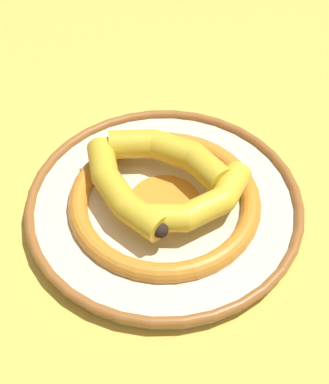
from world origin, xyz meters
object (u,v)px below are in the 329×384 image
(banana_b, at_px, (198,205))
(banana_a, at_px, (118,187))
(decorative_bowl, at_px, (164,203))
(banana_c, at_px, (173,154))

(banana_b, bearing_deg, banana_a, 132.68)
(banana_b, bearing_deg, decorative_bowl, 109.28)
(decorative_bowl, distance_m, banana_b, 0.06)
(decorative_bowl, relative_size, banana_b, 2.39)
(banana_c, bearing_deg, banana_a, 64.60)
(banana_b, xyz_separation_m, banana_c, (-0.04, 0.08, 0.00))
(decorative_bowl, bearing_deg, banana_b, -34.83)
(banana_a, bearing_deg, banana_b, 43.80)
(banana_a, relative_size, banana_b, 1.10)
(decorative_bowl, bearing_deg, banana_a, -170.41)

